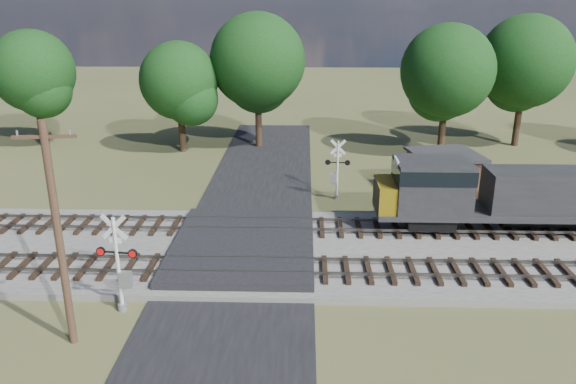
{
  "coord_description": "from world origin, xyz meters",
  "views": [
    {
      "loc": [
        3.02,
        -25.07,
        12.13
      ],
      "look_at": [
        2.2,
        2.0,
        2.73
      ],
      "focal_mm": 35.0,
      "sensor_mm": 36.0,
      "label": 1
    }
  ],
  "objects_px": {
    "utility_pole": "(58,232)",
    "equipment_shed": "(444,174)",
    "crossing_signal_far": "(336,174)",
    "crossing_signal_near": "(121,272)"
  },
  "relations": [
    {
      "from": "utility_pole",
      "to": "equipment_shed",
      "type": "bearing_deg",
      "value": 37.86
    },
    {
      "from": "crossing_signal_near",
      "to": "utility_pole",
      "type": "distance_m",
      "value": 3.71
    },
    {
      "from": "utility_pole",
      "to": "equipment_shed",
      "type": "xyz_separation_m",
      "value": [
        17.48,
        17.03,
        -3.02
      ]
    },
    {
      "from": "crossing_signal_far",
      "to": "equipment_shed",
      "type": "height_order",
      "value": "crossing_signal_far"
    },
    {
      "from": "crossing_signal_near",
      "to": "equipment_shed",
      "type": "distance_m",
      "value": 21.97
    },
    {
      "from": "crossing_signal_far",
      "to": "equipment_shed",
      "type": "xyz_separation_m",
      "value": [
        6.95,
        0.94,
        -0.19
      ]
    },
    {
      "from": "crossing_signal_near",
      "to": "equipment_shed",
      "type": "height_order",
      "value": "crossing_signal_near"
    },
    {
      "from": "crossing_signal_far",
      "to": "utility_pole",
      "type": "xyz_separation_m",
      "value": [
        -10.52,
        -16.08,
        2.83
      ]
    },
    {
      "from": "crossing_signal_near",
      "to": "equipment_shed",
      "type": "relative_size",
      "value": 0.89
    },
    {
      "from": "crossing_signal_far",
      "to": "equipment_shed",
      "type": "bearing_deg",
      "value": -168.78
    }
  ]
}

